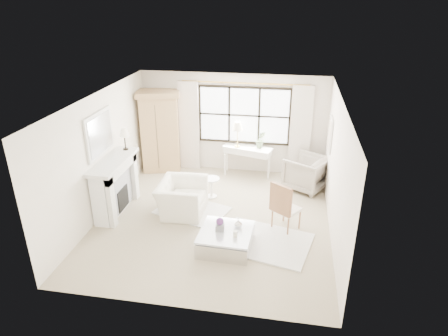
{
  "coord_description": "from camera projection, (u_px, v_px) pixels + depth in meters",
  "views": [
    {
      "loc": [
        1.54,
        -7.47,
        4.63
      ],
      "look_at": [
        0.2,
        0.2,
        1.17
      ],
      "focal_mm": 32.0,
      "sensor_mm": 36.0,
      "label": 1
    }
  ],
  "objects": [
    {
      "name": "floor",
      "position": [
        214.0,
        219.0,
        8.85
      ],
      "size": [
        5.5,
        5.5,
        0.0
      ],
      "primitive_type": "plane",
      "color": "tan",
      "rests_on": "ground"
    },
    {
      "name": "ceiling",
      "position": [
        212.0,
        99.0,
        7.75
      ],
      "size": [
        5.5,
        5.5,
        0.0
      ],
      "primitive_type": "plane",
      "rotation": [
        3.14,
        0.0,
        0.0
      ],
      "color": "white",
      "rests_on": "ground"
    },
    {
      "name": "wall_back",
      "position": [
        233.0,
        123.0,
        10.78
      ],
      "size": [
        5.0,
        0.0,
        5.0
      ],
      "primitive_type": "plane",
      "rotation": [
        1.57,
        0.0,
        0.0
      ],
      "color": "silver",
      "rests_on": "ground"
    },
    {
      "name": "wall_front",
      "position": [
        176.0,
        236.0,
        5.83
      ],
      "size": [
        5.0,
        0.0,
        5.0
      ],
      "primitive_type": "plane",
      "rotation": [
        -1.57,
        0.0,
        0.0
      ],
      "color": "white",
      "rests_on": "ground"
    },
    {
      "name": "wall_left",
      "position": [
        101.0,
        155.0,
        8.7
      ],
      "size": [
        0.0,
        5.5,
        5.5
      ],
      "primitive_type": "plane",
      "rotation": [
        1.57,
        0.0,
        1.57
      ],
      "color": "white",
      "rests_on": "ground"
    },
    {
      "name": "wall_right",
      "position": [
        336.0,
        172.0,
        7.91
      ],
      "size": [
        0.0,
        5.5,
        5.5
      ],
      "primitive_type": "plane",
      "rotation": [
        1.57,
        0.0,
        -1.57
      ],
      "color": "white",
      "rests_on": "ground"
    },
    {
      "name": "window_pane",
      "position": [
        244.0,
        115.0,
        10.61
      ],
      "size": [
        2.4,
        0.02,
        1.5
      ],
      "primitive_type": "cube",
      "color": "white",
      "rests_on": "wall_back"
    },
    {
      "name": "window_frame",
      "position": [
        244.0,
        115.0,
        10.6
      ],
      "size": [
        2.5,
        0.04,
        1.5
      ],
      "primitive_type": null,
      "color": "black",
      "rests_on": "wall_back"
    },
    {
      "name": "curtain_rod",
      "position": [
        245.0,
        83.0,
        10.2
      ],
      "size": [
        3.3,
        0.04,
        0.04
      ],
      "primitive_type": "cylinder",
      "rotation": [
        0.0,
        1.57,
        0.0
      ],
      "color": "#BB9141",
      "rests_on": "wall_back"
    },
    {
      "name": "curtain_left",
      "position": [
        189.0,
        126.0,
        10.92
      ],
      "size": [
        0.55,
        0.1,
        2.47
      ],
      "primitive_type": "cube",
      "color": "beige",
      "rests_on": "ground"
    },
    {
      "name": "curtain_right",
      "position": [
        300.0,
        132.0,
        10.45
      ],
      "size": [
        0.55,
        0.1,
        2.47
      ],
      "primitive_type": "cube",
      "color": "beige",
      "rests_on": "ground"
    },
    {
      "name": "fireplace",
      "position": [
        114.0,
        185.0,
        8.95
      ],
      "size": [
        0.58,
        1.66,
        1.26
      ],
      "color": "silver",
      "rests_on": "ground"
    },
    {
      "name": "mirror_frame",
      "position": [
        99.0,
        134.0,
        8.49
      ],
      "size": [
        0.05,
        1.15,
        0.95
      ],
      "primitive_type": "cube",
      "color": "silver",
      "rests_on": "wall_left"
    },
    {
      "name": "mirror_glass",
      "position": [
        100.0,
        134.0,
        8.49
      ],
      "size": [
        0.02,
        1.0,
        0.8
      ],
      "primitive_type": "cube",
      "color": "silver",
      "rests_on": "wall_left"
    },
    {
      "name": "art_frame",
      "position": [
        330.0,
        134.0,
        9.36
      ],
      "size": [
        0.04,
        0.62,
        0.82
      ],
      "primitive_type": "cube",
      "color": "white",
      "rests_on": "wall_right"
    },
    {
      "name": "art_canvas",
      "position": [
        329.0,
        134.0,
        9.37
      ],
      "size": [
        0.01,
        0.52,
        0.72
      ],
      "primitive_type": "cube",
      "color": "#C2AF96",
      "rests_on": "wall_right"
    },
    {
      "name": "mantel_lamp",
      "position": [
        124.0,
        133.0,
        9.1
      ],
      "size": [
        0.22,
        0.22,
        0.51
      ],
      "color": "black",
      "rests_on": "fireplace"
    },
    {
      "name": "armoire",
      "position": [
        160.0,
        131.0,
        10.87
      ],
      "size": [
        1.26,
        0.95,
        2.24
      ],
      "rotation": [
        0.0,
        0.0,
        0.25
      ],
      "color": "tan",
      "rests_on": "floor"
    },
    {
      "name": "console_table",
      "position": [
        247.0,
        161.0,
        10.85
      ],
      "size": [
        1.37,
        0.76,
        0.8
      ],
      "rotation": [
        0.0,
        0.0,
        -0.26
      ],
      "color": "white",
      "rests_on": "floor"
    },
    {
      "name": "console_lamp",
      "position": [
        238.0,
        127.0,
        10.49
      ],
      "size": [
        0.28,
        0.28,
        0.69
      ],
      "color": "#A7893A",
      "rests_on": "console_table"
    },
    {
      "name": "orchid_plant",
      "position": [
        261.0,
        140.0,
        10.54
      ],
      "size": [
        0.29,
        0.25,
        0.47
      ],
      "primitive_type": "imported",
      "rotation": [
        0.0,
        0.0,
        0.2
      ],
      "color": "#5E764E",
      "rests_on": "console_table"
    },
    {
      "name": "side_table",
      "position": [
        211.0,
        185.0,
        9.66
      ],
      "size": [
        0.4,
        0.4,
        0.51
      ],
      "color": "white",
      "rests_on": "floor"
    },
    {
      "name": "rug_left",
      "position": [
        192.0,
        210.0,
        9.17
      ],
      "size": [
        1.79,
        1.51,
        0.03
      ],
      "primitive_type": "cube",
      "rotation": [
        0.0,
        0.0,
        -0.32
      ],
      "color": "silver",
      "rests_on": "floor"
    },
    {
      "name": "rug_right",
      "position": [
        265.0,
        242.0,
        8.01
      ],
      "size": [
        2.0,
        1.68,
        0.03
      ],
      "primitive_type": "cube",
      "rotation": [
        0.0,
        0.0,
        -0.23
      ],
      "color": "silver",
      "rests_on": "floor"
    },
    {
      "name": "club_armchair",
      "position": [
        182.0,
        198.0,
        8.98
      ],
      "size": [
        1.01,
        1.15,
        0.74
      ],
      "primitive_type": "imported",
      "rotation": [
        0.0,
        0.0,
        1.58
      ],
      "color": "white",
      "rests_on": "floor"
    },
    {
      "name": "wingback_chair",
      "position": [
        306.0,
        173.0,
        10.06
      ],
      "size": [
        1.27,
        1.26,
        0.86
      ],
      "primitive_type": "imported",
      "rotation": [
        0.0,
        0.0,
        -2.09
      ],
      "color": "#9F9586",
      "rests_on": "floor"
    },
    {
      "name": "french_chair",
      "position": [
        285.0,
        216.0,
        8.37
      ],
      "size": [
        0.67,
        0.67,
        1.08
      ],
      "rotation": [
        0.0,
        0.0,
        2.52
      ],
      "color": "#A26B44",
      "rests_on": "floor"
    },
    {
      "name": "coffee_table",
      "position": [
        226.0,
        240.0,
        7.79
      ],
      "size": [
        1.04,
        1.04,
        0.38
      ],
      "rotation": [
        0.0,
        0.0,
        -0.04
      ],
      "color": "silver",
      "rests_on": "floor"
    },
    {
      "name": "planter_box",
      "position": [
        220.0,
        227.0,
        7.72
      ],
      "size": [
        0.18,
        0.18,
        0.12
      ],
      "primitive_type": "cube",
      "rotation": [
        0.0,
        0.0,
        0.1
      ],
      "color": "slate",
      "rests_on": "coffee_table"
    },
    {
      "name": "planter_flowers",
      "position": [
        220.0,
        221.0,
        7.67
      ],
      "size": [
        0.15,
        0.15,
        0.15
      ],
      "primitive_type": "sphere",
      "color": "#5A2B6D",
      "rests_on": "planter_box"
    },
    {
      "name": "pillar_candle",
      "position": [
        235.0,
        234.0,
        7.52
      ],
      "size": [
        0.09,
        0.09,
        0.12
      ],
      "primitive_type": "cylinder",
      "color": "silver",
      "rests_on": "coffee_table"
    },
    {
      "name": "coffee_vase",
      "position": [
        238.0,
        223.0,
        7.81
      ],
      "size": [
        0.17,
        0.17,
        0.17
      ],
      "primitive_type": "imported",
      "rotation": [
        0.0,
        0.0,
        0.07
      ],
      "color": "silver",
      "rests_on": "coffee_table"
    }
  ]
}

